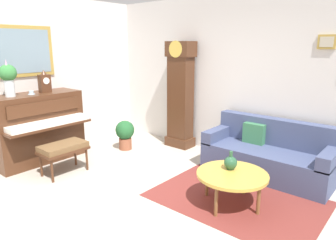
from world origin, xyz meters
name	(u,v)px	position (x,y,z in m)	size (l,w,h in m)	color
ground_plane	(132,203)	(0.00, 0.00, -0.05)	(6.40, 6.00, 0.10)	#B2A899
wall_left	(25,77)	(-2.60, 0.00, 1.41)	(0.13, 4.90, 2.80)	silver
wall_back	(229,77)	(0.01, 2.40, 1.40)	(5.30, 0.13, 2.80)	silver
area_rug	(236,199)	(1.03, 0.90, 0.00)	(2.10, 1.50, 0.01)	maroon
piano	(38,127)	(-2.23, -0.05, 0.59)	(0.87, 1.44, 1.17)	#4C2B19
piano_bench	(63,148)	(-1.42, -0.09, 0.41)	(0.42, 0.70, 0.48)	#4C2B19
grandfather_clock	(180,98)	(-0.87, 2.13, 0.96)	(0.52, 0.34, 2.03)	#4C2B19
couch	(268,155)	(1.01, 1.94, 0.31)	(1.90, 0.80, 0.84)	#424C70
coffee_table	(232,175)	(1.04, 0.73, 0.39)	(0.88, 0.88, 0.42)	gold
mantel_clock	(45,82)	(-2.23, 0.14, 1.34)	(0.13, 0.18, 0.38)	#4C2B19
flower_vase	(8,76)	(-2.23, -0.44, 1.49)	(0.26, 0.26, 0.58)	silver
teacup	(31,93)	(-2.19, -0.12, 1.19)	(0.12, 0.12, 0.06)	#ADC6D6
green_jug	(231,163)	(0.96, 0.83, 0.51)	(0.17, 0.17, 0.24)	#234C33
potted_plant	(125,133)	(-1.54, 1.29, 0.32)	(0.36, 0.36, 0.56)	#935138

